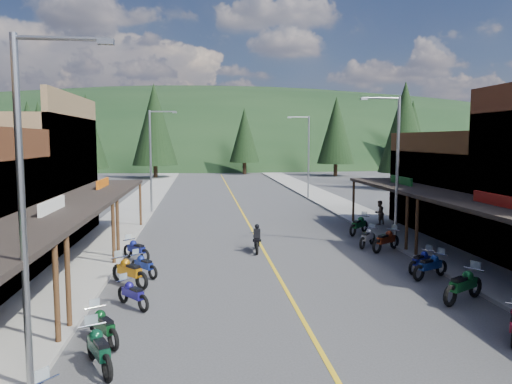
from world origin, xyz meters
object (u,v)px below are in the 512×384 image
object	(u,v)px
bike_west_8	(129,270)
bike_west_9	(144,264)
bike_east_8	(430,265)
bike_east_10	(386,239)
pine_11	(405,127)
streetlight_0	(28,199)
bike_east_7	(463,284)
pine_7	(39,131)
pine_6	(489,135)
shop_east_3	(480,193)
shop_west_3	(8,180)
bike_east_9	(421,260)
bike_west_6	(103,324)
bike_east_11	(367,236)
streetlight_2	(395,164)
pine_9	(412,135)
pine_4	(336,130)
rider_on_bike	(257,240)
streetlight_1	(152,156)
pine_2	(155,124)
bike_west_7	(133,293)
pedestrian_east_b	(379,212)
pine_5	(403,127)
streetlight_3	(307,153)
pine_10	(87,132)
pine_8	(29,138)
pine_3	(244,135)
pine_1	(77,131)
bike_west_10	(136,248)
bike_east_12	(359,224)

from	to	relation	value
bike_west_8	bike_west_9	xyz separation A→B (m)	(0.40, 1.36, -0.12)
bike_east_8	bike_east_10	size ratio (longest dim) A/B	0.92
bike_east_10	pine_11	bearing A→B (deg)	120.18
streetlight_0	bike_east_7	xyz separation A→B (m)	(12.96, 5.02, -3.80)
pine_7	bike_east_8	xyz separation A→B (m)	(38.23, -73.97, -6.65)
pine_6	shop_east_3	bearing A→B (deg)	-121.46
shop_west_3	bike_east_9	world-z (taller)	shop_west_3
bike_west_6	bike_west_8	xyz separation A→B (m)	(-0.05, 5.56, 0.10)
bike_east_11	streetlight_2	bearing A→B (deg)	27.46
pine_7	pine_9	bearing A→B (deg)	-28.97
pine_4	rider_on_bike	bearing A→B (deg)	-109.40
streetlight_1	pine_2	distance (m)	36.30
shop_west_3	bike_east_11	bearing A→B (deg)	-8.83
streetlight_1	pine_9	bearing A→B (deg)	36.62
bike_east_9	bike_west_7	bearing A→B (deg)	-110.40
shop_east_3	pedestrian_east_b	size ratio (longest dim) A/B	6.74
pine_5	bike_west_7	bearing A→B (deg)	-118.69
shop_east_3	pedestrian_east_b	world-z (taller)	shop_east_3
bike_east_11	bike_east_8	bearing A→B (deg)	-45.07
pine_6	bike_west_6	world-z (taller)	pine_6
streetlight_3	pine_10	bearing A→B (deg)	141.29
shop_west_3	bike_east_10	xyz separation A→B (m)	(20.05, -4.13, -2.88)
shop_west_3	pine_2	size ratio (longest dim) A/B	0.78
pine_8	bike_east_9	distance (m)	46.88
pine_5	bike_east_9	world-z (taller)	pine_5
streetlight_2	bike_east_8	xyz separation A→B (m)	(-0.73, -5.97, -3.87)
streetlight_2	pine_9	xyz separation A→B (m)	(17.05, 37.00, 1.92)
streetlight_2	pine_3	xyz separation A→B (m)	(-2.95, 58.00, 2.02)
shop_west_3	pine_1	distance (m)	59.70
pine_3	pine_10	size ratio (longest dim) A/B	0.95
pine_4	shop_east_3	bearing A→B (deg)	-94.98
pine_2	bike_east_11	xyz separation A→B (m)	(15.66, -49.72, -7.42)
shop_east_3	pine_4	distance (m)	49.11
pine_1	bike_west_8	distance (m)	70.38
pine_8	pine_11	distance (m)	42.06
pine_11	pine_2	bearing A→B (deg)	146.31
bike_west_10	bike_east_10	xyz separation A→B (m)	(12.60, 0.56, 0.07)
pine_9	bike_west_9	bearing A→B (deg)	-125.62
shop_west_3	bike_east_9	size ratio (longest dim) A/B	5.72
streetlight_3	pine_11	size ratio (longest dim) A/B	0.65
pine_10	bike_east_9	xyz separation A→B (m)	(24.28, -47.00, -6.24)
pine_3	bike_east_9	xyz separation A→B (m)	(2.28, -63.00, -5.94)
bike_east_7	bike_east_12	bearing A→B (deg)	147.21
streetlight_1	bike_east_8	xyz separation A→B (m)	(13.18, -19.97, -3.87)
bike_east_7	rider_on_bike	bearing A→B (deg)	-175.06
bike_west_7	bike_east_10	bearing A→B (deg)	-6.14
pine_2	shop_west_3	bearing A→B (deg)	-94.63
streetlight_3	bike_west_9	bearing A→B (deg)	-115.53
pine_5	streetlight_2	bearing A→B (deg)	-112.91
streetlight_2	streetlight_3	bearing A→B (deg)	90.00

